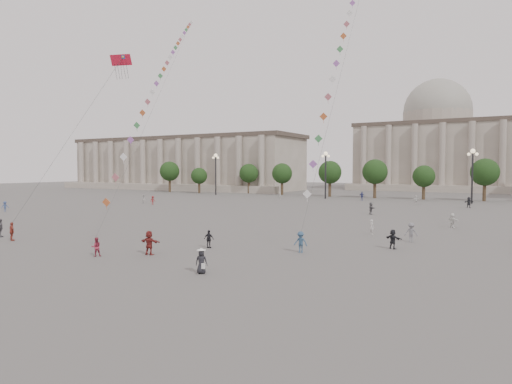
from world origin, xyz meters
The scene contains 28 objects.
ground centered at (0.00, 0.00, 0.00)m, with size 360.00×360.00×0.00m, color #595754.
hall_west centered at (-75.00, 93.89, 8.43)m, with size 84.00×26.22×17.20m.
hall_central centered at (0.00, 129.22, 14.23)m, with size 48.30×34.30×35.50m.
tree_row centered at (0.00, 78.00, 5.39)m, with size 137.12×5.12×8.00m.
lamp_post_far_west centered at (-45.00, 70.00, 7.35)m, with size 2.00×0.90×10.65m.
lamp_post_mid_west centered at (-15.00, 70.00, 7.35)m, with size 2.00×0.90×10.65m.
lamp_post_mid_east centered at (15.00, 70.00, 7.35)m, with size 2.00×0.90×10.65m.
person_crowd_0 centered at (-6.03, 68.00, 0.97)m, with size 1.14×0.47×1.94m, color navy.
person_crowd_1 centered at (-41.64, 40.10, 0.83)m, with size 0.80×0.63×1.65m, color beige.
person_crowd_2 centered at (-37.32, 37.91, 0.83)m, with size 1.08×0.62×1.67m, color maroon.
person_crowd_3 centered at (13.13, 12.20, 0.84)m, with size 1.56×0.50×1.68m, color black.
person_crowd_4 centered at (5.76, 63.70, 0.83)m, with size 1.53×0.49×1.65m, color silver.
person_crowd_5 centered at (-48.33, 15.93, 0.82)m, with size 1.06×0.61×1.64m, color #374B7C.
person_crowd_6 centered at (13.78, 16.73, 0.91)m, with size 1.18×0.68×1.82m, color slate.
person_crowd_7 centered at (15.92, 29.84, 0.84)m, with size 1.56×0.50×1.68m, color white.
person_crowd_9 centered at (15.32, 59.76, 0.95)m, with size 1.77×0.56×1.90m, color black.
person_crowd_10 centered at (-23.20, 63.58, 0.83)m, with size 0.60×0.40×1.66m, color beige.
person_crowd_12 centered at (3.54, 40.30, 0.91)m, with size 1.69×0.54×1.82m, color slate.
person_crowd_13 centered at (9.28, 19.68, 0.79)m, with size 0.57×0.38×1.57m, color silver.
tourist_0 centered at (-19.43, -1.20, 0.89)m, with size 1.04×0.43×1.77m, color maroon.
tourist_2 centered at (-3.14, -0.08, 0.97)m, with size 1.79×0.57×1.94m, color maroon.
tourist_3 centered at (-22.59, -0.36, 0.92)m, with size 1.08×0.45×1.84m, color #58575C.
tourist_4 centered at (-0.81, 4.80, 0.78)m, with size 0.92×0.38×1.57m, color black.
kite_flyer_0 centered at (-6.31, -2.61, 0.75)m, with size 0.73×0.57×1.50m, color maroon.
kite_flyer_1 centered at (6.97, 6.73, 0.88)m, with size 1.13×0.65×1.75m, color #2F4C6A.
hat_person centered at (4.34, -3.29, 0.85)m, with size 0.92×0.78×1.69m.
dragon_kite centered at (-12.81, 6.46, 16.94)m, with size 4.49×4.45×19.14m.
kite_train_west centered at (-23.23, 25.85, 21.85)m, with size 31.89×52.64×73.47m.
Camera 1 is at (21.99, -27.21, 6.91)m, focal length 32.00 mm.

